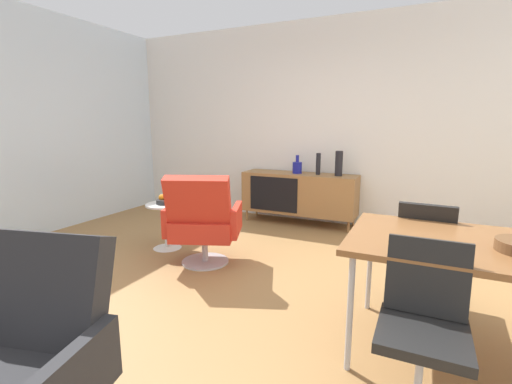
% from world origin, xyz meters
% --- Properties ---
extents(ground_plane, '(8.32, 8.32, 0.00)m').
position_xyz_m(ground_plane, '(0.00, 0.00, 0.00)').
color(ground_plane, '#9E7242').
extents(wall_back, '(6.80, 0.12, 2.80)m').
position_xyz_m(wall_back, '(0.00, 2.60, 1.40)').
color(wall_back, white).
rests_on(wall_back, ground_plane).
extents(sideboard, '(1.60, 0.45, 0.72)m').
position_xyz_m(sideboard, '(-0.32, 2.30, 0.44)').
color(sideboard, olive).
rests_on(sideboard, ground_plane).
extents(vase_cobalt, '(0.10, 0.10, 0.33)m').
position_xyz_m(vase_cobalt, '(0.23, 2.30, 0.89)').
color(vase_cobalt, black).
rests_on(vase_cobalt, sideboard).
extents(vase_sculptural_dark, '(0.13, 0.13, 0.25)m').
position_xyz_m(vase_sculptural_dark, '(-0.35, 2.30, 0.81)').
color(vase_sculptural_dark, navy).
rests_on(vase_sculptural_dark, sideboard).
extents(vase_ceramic_small, '(0.06, 0.06, 0.29)m').
position_xyz_m(vase_ceramic_small, '(-0.05, 2.30, 0.87)').
color(vase_ceramic_small, black).
rests_on(vase_ceramic_small, sideboard).
extents(dining_table, '(1.60, 0.90, 0.74)m').
position_xyz_m(dining_table, '(1.66, -0.15, 0.70)').
color(dining_table, brown).
rests_on(dining_table, ground_plane).
extents(dining_chair_back_left, '(0.42, 0.44, 0.86)m').
position_xyz_m(dining_chair_back_left, '(1.31, 0.41, 0.47)').
color(dining_chair_back_left, black).
rests_on(dining_chair_back_left, ground_plane).
extents(dining_chair_front_left, '(0.40, 0.42, 0.86)m').
position_xyz_m(dining_chair_front_left, '(1.31, -0.71, 0.47)').
color(dining_chair_front_left, black).
rests_on(dining_chair_front_left, ground_plane).
extents(lounge_chair_red, '(0.85, 0.83, 0.95)m').
position_xyz_m(lounge_chair_red, '(-0.69, 0.43, 0.47)').
color(lounge_chair_red, red).
rests_on(lounge_chair_red, ground_plane).
extents(armchair_black_shell, '(0.82, 0.78, 0.95)m').
position_xyz_m(armchair_black_shell, '(-0.19, -1.68, 0.47)').
color(armchair_black_shell, '#262628').
rests_on(armchair_black_shell, ground_plane).
extents(side_table_round, '(0.44, 0.44, 0.52)m').
position_xyz_m(side_table_round, '(-1.35, 0.68, 0.32)').
color(side_table_round, white).
rests_on(side_table_round, ground_plane).
extents(fruit_bowl, '(0.20, 0.20, 0.11)m').
position_xyz_m(fruit_bowl, '(-1.35, 0.67, 0.56)').
color(fruit_bowl, '#262628').
rests_on(fruit_bowl, side_table_round).
extents(magazine_stack, '(0.33, 0.39, 0.12)m').
position_xyz_m(magazine_stack, '(-2.55, 0.04, 0.06)').
color(magazine_stack, '#3F7F4C').
rests_on(magazine_stack, ground_plane).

